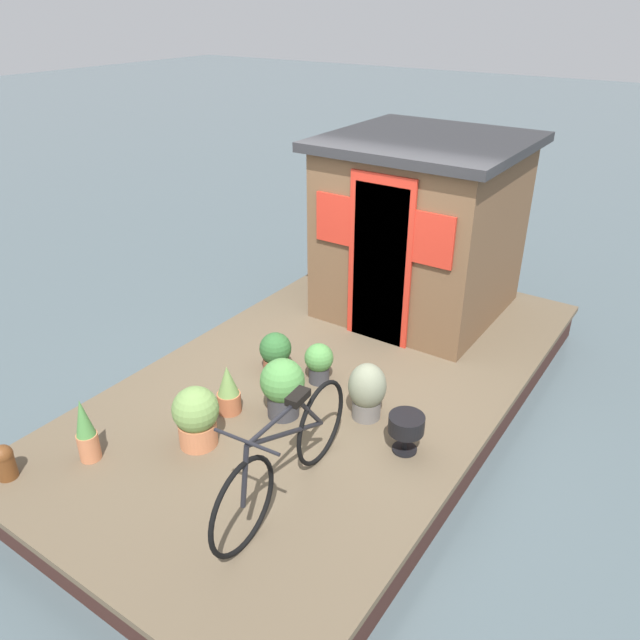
{
  "coord_description": "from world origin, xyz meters",
  "views": [
    {
      "loc": [
        -4.28,
        -2.78,
        3.69
      ],
      "look_at": [
        -0.2,
        0.0,
        1.08
      ],
      "focal_mm": 34.63,
      "sensor_mm": 36.0,
      "label": 1
    }
  ],
  "objects": [
    {
      "name": "houseboat_cabin",
      "position": [
        1.81,
        0.0,
        1.39
      ],
      "size": [
        2.05,
        2.04,
        1.99
      ],
      "color": "brown",
      "rests_on": "houseboat_deck"
    },
    {
      "name": "potted_plant_ivy",
      "position": [
        -0.78,
        -0.0,
        0.68
      ],
      "size": [
        0.39,
        0.39,
        0.56
      ],
      "color": "#38383D",
      "rests_on": "houseboat_deck"
    },
    {
      "name": "ground_plane",
      "position": [
        0.0,
        0.0,
        0.0
      ],
      "size": [
        60.0,
        60.0,
        0.0
      ],
      "primitive_type": "plane",
      "color": "#4C5B60"
    },
    {
      "name": "potted_plant_thyme",
      "position": [
        -0.26,
        0.49,
        0.6
      ],
      "size": [
        0.31,
        0.31,
        0.43
      ],
      "color": "#935138",
      "rests_on": "houseboat_deck"
    },
    {
      "name": "bicycle",
      "position": [
        -1.58,
        -0.64,
        0.77
      ],
      "size": [
        1.72,
        0.5,
        0.84
      ],
      "color": "black",
      "rests_on": "houseboat_deck"
    },
    {
      "name": "houseboat_deck",
      "position": [
        0.0,
        0.0,
        0.19
      ],
      "size": [
        5.85,
        3.25,
        0.38
      ],
      "color": "brown",
      "rests_on": "ground_plane"
    },
    {
      "name": "charcoal_grill",
      "position": [
        -0.61,
        -1.11,
        0.63
      ],
      "size": [
        0.29,
        0.29,
        0.34
      ],
      "color": "black",
      "rests_on": "houseboat_deck"
    },
    {
      "name": "potted_plant_lavender",
      "position": [
        -1.01,
        0.43,
        0.6
      ],
      "size": [
        0.21,
        0.21,
        0.47
      ],
      "color": "#B2603D",
      "rests_on": "houseboat_deck"
    },
    {
      "name": "potted_plant_mint",
      "position": [
        -0.16,
        0.04,
        0.6
      ],
      "size": [
        0.28,
        0.28,
        0.4
      ],
      "color": "#38383D",
      "rests_on": "houseboat_deck"
    },
    {
      "name": "potted_plant_fern",
      "position": [
        -0.39,
        -0.62,
        0.66
      ],
      "size": [
        0.33,
        0.33,
        0.53
      ],
      "color": "slate",
      "rests_on": "houseboat_deck"
    },
    {
      "name": "potted_plant_rosemary",
      "position": [
        -2.12,
        0.93,
        0.65
      ],
      "size": [
        0.17,
        0.17,
        0.57
      ],
      "color": "#C6754C",
      "rests_on": "houseboat_deck"
    },
    {
      "name": "potted_plant_succulent",
      "position": [
        -1.49,
        0.34,
        0.66
      ],
      "size": [
        0.38,
        0.38,
        0.54
      ],
      "color": "#C6754C",
      "rests_on": "houseboat_deck"
    },
    {
      "name": "mooring_bollard",
      "position": [
        -2.62,
        1.28,
        0.54
      ],
      "size": [
        0.16,
        0.16,
        0.3
      ],
      "color": "brown",
      "rests_on": "houseboat_deck"
    }
  ]
}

